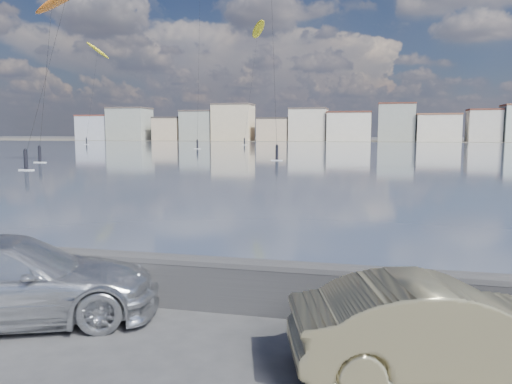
# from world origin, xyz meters

# --- Properties ---
(ground) EXTENTS (700.00, 700.00, 0.00)m
(ground) POSITION_xyz_m (0.00, 0.00, 0.00)
(ground) COLOR #333335
(ground) RESTS_ON ground
(bay_water) EXTENTS (500.00, 177.00, 0.00)m
(bay_water) POSITION_xyz_m (0.00, 91.50, 0.01)
(bay_water) COLOR #3C4B65
(bay_water) RESTS_ON ground
(far_shore_strip) EXTENTS (500.00, 60.00, 0.00)m
(far_shore_strip) POSITION_xyz_m (0.00, 200.00, 0.01)
(far_shore_strip) COLOR #4C473D
(far_shore_strip) RESTS_ON ground
(seawall) EXTENTS (400.00, 0.36, 1.08)m
(seawall) POSITION_xyz_m (0.00, 2.70, 0.58)
(seawall) COLOR #28282B
(seawall) RESTS_ON ground
(far_buildings) EXTENTS (240.79, 13.26, 14.60)m
(far_buildings) POSITION_xyz_m (1.31, 186.00, 6.03)
(far_buildings) COLOR #B2B7C6
(far_buildings) RESTS_ON ground
(car_silver) EXTENTS (5.84, 4.22, 1.57)m
(car_silver) POSITION_xyz_m (-3.01, 1.24, 0.79)
(car_silver) COLOR silver
(car_silver) RESTS_ON ground
(car_champagne) EXTENTS (4.50, 2.60, 1.40)m
(car_champagne) POSITION_xyz_m (4.44, 0.92, 0.70)
(car_champagne) COLOR tan
(car_champagne) RESTS_ON ground
(kitesurfer_11) EXTENTS (6.74, 19.31, 35.44)m
(kitesurfer_11) POSITION_xyz_m (-30.12, 137.72, 32.45)
(kitesurfer_11) COLOR yellow
(kitesurfer_11) RESTS_ON ground
(kitesurfer_15) EXTENTS (4.82, 15.11, 29.65)m
(kitesurfer_15) POSITION_xyz_m (-75.71, 127.70, 26.65)
(kitesurfer_15) COLOR yellow
(kitesurfer_15) RESTS_ON ground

